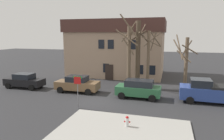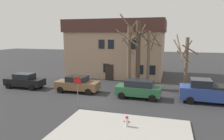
% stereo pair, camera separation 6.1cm
% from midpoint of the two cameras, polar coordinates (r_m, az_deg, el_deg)
% --- Properties ---
extents(ground_plane, '(120.00, 120.00, 0.00)m').
position_cam_midpoint_polar(ground_plane, '(19.51, -4.40, -8.45)').
color(ground_plane, '#2D2D30').
extents(sidewalk_slab, '(8.40, 6.36, 0.12)m').
position_cam_midpoint_polar(sidewalk_slab, '(13.22, 2.56, -17.32)').
color(sidewalk_slab, '#A8A59E').
rests_on(sidewalk_slab, ground_plane).
extents(building_main, '(14.05, 9.19, 8.14)m').
position_cam_midpoint_polar(building_main, '(31.91, 1.64, 6.21)').
color(building_main, tan).
rests_on(building_main, ground_plane).
extents(tree_bare_near, '(2.46, 2.40, 8.24)m').
position_cam_midpoint_polar(tree_bare_near, '(23.39, 4.74, 4.38)').
color(tree_bare_near, brown).
rests_on(tree_bare_near, ground_plane).
extents(tree_bare_mid, '(2.85, 2.86, 7.58)m').
position_cam_midpoint_polar(tree_bare_mid, '(23.64, 7.18, 4.61)').
color(tree_bare_mid, '#4C3D2D').
rests_on(tree_bare_mid, ground_plane).
extents(tree_bare_far, '(2.75, 2.73, 7.24)m').
position_cam_midpoint_polar(tree_bare_far, '(23.69, 10.11, 3.80)').
color(tree_bare_far, brown).
rests_on(tree_bare_far, ground_plane).
extents(tree_bare_end, '(2.56, 2.05, 6.09)m').
position_cam_midpoint_polar(tree_bare_end, '(23.77, 19.59, 2.22)').
color(tree_bare_end, brown).
rests_on(tree_bare_end, ground_plane).
extents(car_black_sedan, '(4.53, 1.94, 1.68)m').
position_cam_midpoint_polar(car_black_sedan, '(25.90, -22.79, -2.71)').
color(car_black_sedan, black).
rests_on(car_black_sedan, ground_plane).
extents(car_brown_sedan, '(4.65, 2.07, 1.73)m').
position_cam_midpoint_polar(car_brown_sedan, '(22.50, -9.40, -3.80)').
color(car_brown_sedan, brown).
rests_on(car_brown_sedan, ground_plane).
extents(car_green_wagon, '(4.29, 2.10, 1.78)m').
position_cam_midpoint_polar(car_green_wagon, '(20.26, 7.37, -5.09)').
color(car_green_wagon, '#2D6B42').
rests_on(car_green_wagon, ground_plane).
extents(pickup_truck_blue, '(5.57, 2.29, 2.12)m').
position_cam_midpoint_polar(pickup_truck_blue, '(20.70, 25.72, -5.39)').
color(pickup_truck_blue, '#2D4799').
rests_on(pickup_truck_blue, ground_plane).
extents(fire_hydrant, '(0.42, 0.22, 0.71)m').
position_cam_midpoint_polar(fire_hydrant, '(14.00, 4.21, -13.81)').
color(fire_hydrant, silver).
rests_on(fire_hydrant, sidewalk_slab).
extents(street_sign_pole, '(0.76, 0.07, 2.72)m').
position_cam_midpoint_polar(street_sign_pole, '(17.29, -9.37, -4.35)').
color(street_sign_pole, slate).
rests_on(street_sign_pole, ground_plane).
extents(bicycle_leaning, '(1.75, 0.18, 1.03)m').
position_cam_midpoint_polar(bicycle_leaning, '(26.12, -5.99, -2.96)').
color(bicycle_leaning, black).
rests_on(bicycle_leaning, ground_plane).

